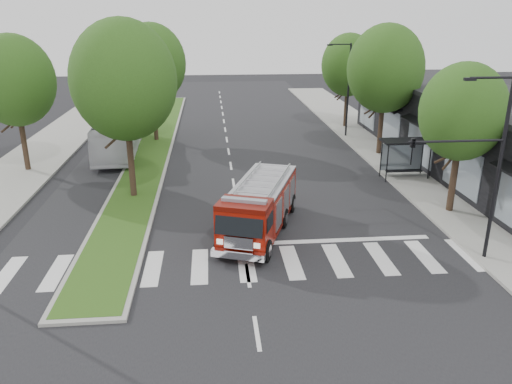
# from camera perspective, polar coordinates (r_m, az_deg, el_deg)

# --- Properties ---
(ground) EXTENTS (140.00, 140.00, 0.00)m
(ground) POSITION_cam_1_polar(r_m,az_deg,el_deg) (24.52, -1.65, -4.98)
(ground) COLOR black
(ground) RESTS_ON ground
(sidewalk_right) EXTENTS (5.00, 80.00, 0.15)m
(sidewalk_right) POSITION_cam_1_polar(r_m,az_deg,el_deg) (36.54, 17.25, 2.60)
(sidewalk_right) COLOR gray
(sidewalk_right) RESTS_ON ground
(sidewalk_left) EXTENTS (5.00, 80.00, 0.15)m
(sidewalk_left) POSITION_cam_1_polar(r_m,az_deg,el_deg) (36.28, -26.28, 1.31)
(sidewalk_left) COLOR gray
(sidewalk_left) RESTS_ON ground
(median) EXTENTS (3.00, 50.00, 0.15)m
(median) POSITION_cam_1_polar(r_m,az_deg,el_deg) (41.78, -11.55, 5.17)
(median) COLOR gray
(median) RESTS_ON ground
(storefront_row) EXTENTS (8.00, 30.00, 5.00)m
(storefront_row) POSITION_cam_1_polar(r_m,az_deg,el_deg) (37.91, 23.97, 6.18)
(storefront_row) COLOR black
(storefront_row) RESTS_ON ground
(bus_shelter) EXTENTS (3.20, 1.60, 2.61)m
(bus_shelter) POSITION_cam_1_polar(r_m,az_deg,el_deg) (33.89, 16.70, 4.83)
(bus_shelter) COLOR black
(bus_shelter) RESTS_ON ground
(tree_right_near) EXTENTS (4.40, 4.40, 8.05)m
(tree_right_near) POSITION_cam_1_polar(r_m,az_deg,el_deg) (27.85, 22.55, 8.42)
(tree_right_near) COLOR black
(tree_right_near) RESTS_ON ground
(tree_right_mid) EXTENTS (5.60, 5.60, 9.72)m
(tree_right_mid) POSITION_cam_1_polar(r_m,az_deg,el_deg) (38.65, 14.58, 13.47)
(tree_right_mid) COLOR black
(tree_right_mid) RESTS_ON ground
(tree_right_far) EXTENTS (5.00, 5.00, 8.73)m
(tree_right_far) POSITION_cam_1_polar(r_m,az_deg,el_deg) (48.21, 10.53, 14.08)
(tree_right_far) COLOR black
(tree_right_far) RESTS_ON ground
(tree_median_near) EXTENTS (5.80, 5.80, 10.16)m
(tree_median_near) POSITION_cam_1_polar(r_m,az_deg,el_deg) (28.85, -14.86, 12.22)
(tree_median_near) COLOR black
(tree_median_near) RESTS_ON ground
(tree_median_far) EXTENTS (5.60, 5.60, 9.72)m
(tree_median_far) POSITION_cam_1_polar(r_m,az_deg,el_deg) (42.68, -11.87, 14.20)
(tree_median_far) COLOR black
(tree_median_far) RESTS_ON ground
(tree_left_mid) EXTENTS (5.20, 5.20, 9.16)m
(tree_left_mid) POSITION_cam_1_polar(r_m,az_deg,el_deg) (36.75, -25.91, 11.37)
(tree_left_mid) COLOR black
(tree_left_mid) RESTS_ON ground
(streetlight_right_near) EXTENTS (4.08, 0.22, 8.00)m
(streetlight_right_near) POSITION_cam_1_polar(r_m,az_deg,el_deg) (22.42, 24.25, 3.56)
(streetlight_right_near) COLOR black
(streetlight_right_near) RESTS_ON ground
(streetlight_right_far) EXTENTS (2.11, 0.20, 8.00)m
(streetlight_right_far) POSITION_cam_1_polar(r_m,az_deg,el_deg) (44.22, 10.34, 11.85)
(streetlight_right_far) COLOR black
(streetlight_right_far) RESTS_ON ground
(fire_engine) EXTENTS (4.82, 8.18, 2.72)m
(fire_engine) POSITION_cam_1_polar(r_m,az_deg,el_deg) (24.48, 0.41, -1.70)
(fire_engine) COLOR #580B04
(fire_engine) RESTS_ON ground
(city_bus) EXTENTS (3.28, 11.56, 3.19)m
(city_bus) POSITION_cam_1_polar(r_m,az_deg,el_deg) (40.40, -15.44, 6.58)
(city_bus) COLOR silver
(city_bus) RESTS_ON ground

